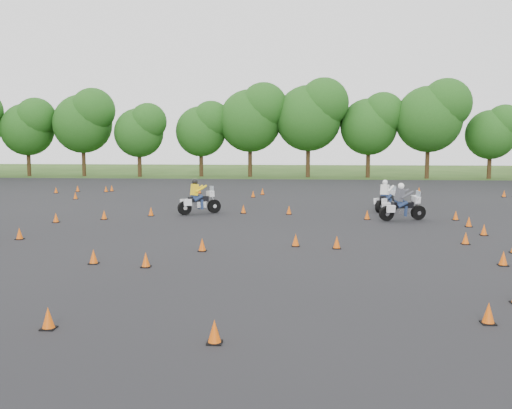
# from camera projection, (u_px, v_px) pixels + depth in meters

# --- Properties ---
(ground) EXTENTS (140.00, 140.00, 0.00)m
(ground) POSITION_uv_depth(u_px,v_px,m) (248.00, 250.00, 20.67)
(ground) COLOR #2D5119
(ground) RESTS_ON ground
(asphalt_pad) EXTENTS (62.00, 62.00, 0.00)m
(asphalt_pad) POSITION_uv_depth(u_px,v_px,m) (259.00, 225.00, 26.61)
(asphalt_pad) COLOR black
(asphalt_pad) RESTS_ON ground
(treeline) EXTENTS (87.31, 32.56, 10.84)m
(treeline) POSITION_uv_depth(u_px,v_px,m) (297.00, 132.00, 54.93)
(treeline) COLOR #1E4E16
(treeline) RESTS_ON ground
(traffic_cones) EXTENTS (36.72, 32.47, 0.45)m
(traffic_cones) POSITION_uv_depth(u_px,v_px,m) (248.00, 221.00, 26.48)
(traffic_cones) COLOR #E35509
(traffic_cones) RESTS_ON asphalt_pad
(rider_grey) EXTENTS (2.54, 1.43, 1.87)m
(rider_grey) POSITION_uv_depth(u_px,v_px,m) (402.00, 202.00, 28.06)
(rider_grey) COLOR #45464D
(rider_grey) RESTS_ON ground
(rider_yellow) EXTENTS (2.45, 1.98, 1.89)m
(rider_yellow) POSITION_uv_depth(u_px,v_px,m) (200.00, 197.00, 30.45)
(rider_yellow) COLOR yellow
(rider_yellow) RESTS_ON ground
(rider_white) EXTENTS (1.94, 2.24, 1.76)m
(rider_white) POSITION_uv_depth(u_px,v_px,m) (387.00, 196.00, 31.59)
(rider_white) COLOR white
(rider_white) RESTS_ON ground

